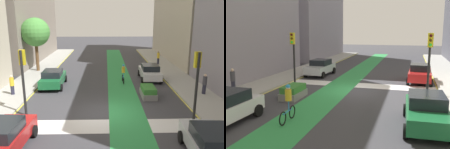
# 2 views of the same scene
# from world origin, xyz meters

# --- Properties ---
(ground_plane) EXTENTS (120.00, 120.00, 0.00)m
(ground_plane) POSITION_xyz_m (0.00, 0.00, 0.00)
(ground_plane) COLOR #38383D
(bike_lane_paint) EXTENTS (2.40, 60.00, 0.01)m
(bike_lane_paint) POSITION_xyz_m (1.49, 0.00, 0.00)
(bike_lane_paint) COLOR #2D8C47
(bike_lane_paint) RESTS_ON ground_plane
(crosswalk_band) EXTENTS (12.00, 1.80, 0.01)m
(crosswalk_band) POSITION_xyz_m (0.00, -2.00, 0.00)
(crosswalk_band) COLOR silver
(crosswalk_band) RESTS_ON ground_plane
(curb_stripe_left) EXTENTS (0.16, 60.00, 0.01)m
(curb_stripe_left) POSITION_xyz_m (-6.00, 0.00, 0.01)
(curb_stripe_left) COLOR yellow
(curb_stripe_left) RESTS_ON ground_plane
(sidewalk_right) EXTENTS (3.00, 60.00, 0.15)m
(sidewalk_right) POSITION_xyz_m (7.50, 0.00, 0.07)
(sidewalk_right) COLOR #9E9E99
(sidewalk_right) RESTS_ON ground_plane
(curb_stripe_right) EXTENTS (0.16, 60.00, 0.01)m
(curb_stripe_right) POSITION_xyz_m (6.00, 0.00, 0.01)
(curb_stripe_right) COLOR yellow
(curb_stripe_right) RESTS_ON ground_plane
(traffic_signal_near_right) EXTENTS (0.35, 0.52, 4.26)m
(traffic_signal_near_right) POSITION_xyz_m (5.54, -1.22, 2.99)
(traffic_signal_near_right) COLOR black
(traffic_signal_near_right) RESTS_ON ground_plane
(traffic_signal_near_left) EXTENTS (0.35, 0.52, 4.27)m
(traffic_signal_near_left) POSITION_xyz_m (-5.11, -0.18, 2.99)
(traffic_signal_near_left) COLOR black
(traffic_signal_near_left) RESTS_ON ground_plane
(car_red_left_near) EXTENTS (2.17, 4.27, 1.57)m
(car_red_left_near) POSITION_xyz_m (-4.71, -4.62, 0.80)
(car_red_left_near) COLOR #A51919
(car_red_left_near) RESTS_ON ground_plane
(car_green_left_far) EXTENTS (2.13, 4.25, 1.57)m
(car_green_left_far) POSITION_xyz_m (-4.70, 6.12, 0.80)
(car_green_left_far) COLOR #196033
(car_green_left_far) RESTS_ON ground_plane
(car_silver_right_near) EXTENTS (2.19, 4.28, 1.57)m
(car_silver_right_near) POSITION_xyz_m (4.75, -5.53, 0.80)
(car_silver_right_near) COLOR #B2B7BF
(car_silver_right_near) RESTS_ON ground_plane
(car_white_right_far) EXTENTS (2.11, 4.24, 1.57)m
(car_white_right_far) POSITION_xyz_m (4.56, 8.37, 0.80)
(car_white_right_far) COLOR silver
(car_white_right_far) RESTS_ON ground_plane
(cyclist_in_lane) EXTENTS (0.32, 1.73, 1.86)m
(cyclist_in_lane) POSITION_xyz_m (1.77, 7.16, 0.97)
(cyclist_in_lane) COLOR black
(cyclist_in_lane) RESTS_ON ground_plane
(pedestrian_sidewalk_right_a) EXTENTS (0.34, 0.34, 1.68)m
(pedestrian_sidewalk_right_a) POSITION_xyz_m (7.00, 15.59, 1.00)
(pedestrian_sidewalk_right_a) COLOR #262638
(pedestrian_sidewalk_right_a) RESTS_ON sidewalk_right
(pedestrian_sidewalk_left_a) EXTENTS (0.34, 0.34, 1.58)m
(pedestrian_sidewalk_left_a) POSITION_xyz_m (-7.42, 3.56, 0.95)
(pedestrian_sidewalk_left_a) COLOR #262638
(pedestrian_sidewalk_left_a) RESTS_ON sidewalk_left
(pedestrian_sidewalk_right_b) EXTENTS (0.34, 0.34, 1.66)m
(pedestrian_sidewalk_right_b) POSITION_xyz_m (8.05, 3.27, 1.00)
(pedestrian_sidewalk_right_b) COLOR #262638
(pedestrian_sidewalk_right_b) RESTS_ON sidewalk_right
(street_tree_near) EXTENTS (3.21, 3.21, 6.01)m
(street_tree_near) POSITION_xyz_m (-7.77, 12.15, 4.52)
(street_tree_near) COLOR brown
(street_tree_near) RESTS_ON sidewalk_left
(median_planter) EXTENTS (1.11, 2.17, 0.85)m
(median_planter) POSITION_xyz_m (3.49, 3.10, 0.40)
(median_planter) COLOR slate
(median_planter) RESTS_ON ground_plane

